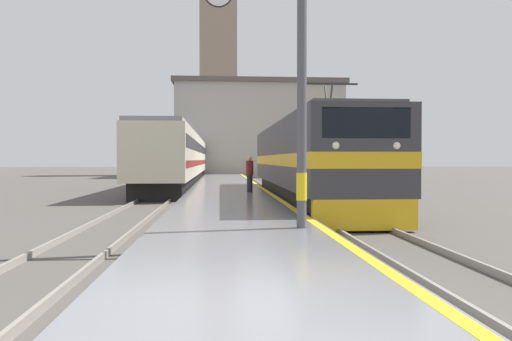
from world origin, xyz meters
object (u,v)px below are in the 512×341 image
(passenger_train, at_px, (186,158))
(clock_tower, at_px, (218,51))
(locomotive_train, at_px, (306,162))
(catenary_mast, at_px, (306,40))
(person_on_platform, at_px, (250,173))

(passenger_train, height_order, clock_tower, clock_tower)
(locomotive_train, relative_size, clock_tower, 0.61)
(clock_tower, bearing_deg, locomotive_train, -84.78)
(locomotive_train, distance_m, catenary_mast, 11.26)
(passenger_train, bearing_deg, clock_tower, 82.11)
(catenary_mast, bearing_deg, passenger_train, 98.32)
(clock_tower, bearing_deg, person_on_platform, -87.93)
(person_on_platform, bearing_deg, locomotive_train, -26.81)
(passenger_train, height_order, person_on_platform, passenger_train)
(person_on_platform, bearing_deg, passenger_train, 101.64)
(locomotive_train, xyz_separation_m, catenary_mast, (-1.88, -10.77, 2.66))
(catenary_mast, bearing_deg, person_on_platform, 92.40)
(locomotive_train, height_order, passenger_train, locomotive_train)
(clock_tower, bearing_deg, passenger_train, -97.89)
(catenary_mast, height_order, clock_tower, clock_tower)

